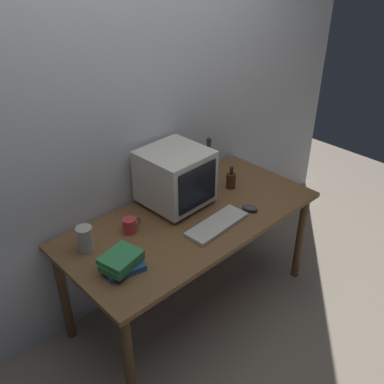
{
  "coord_description": "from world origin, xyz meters",
  "views": [
    {
      "loc": [
        -1.52,
        -1.6,
        2.25
      ],
      "look_at": [
        0.0,
        0.0,
        0.91
      ],
      "focal_mm": 40.81,
      "sensor_mm": 36.0,
      "label": 1
    }
  ],
  "objects": [
    {
      "name": "desk",
      "position": [
        0.0,
        0.0,
        0.64
      ],
      "size": [
        1.64,
        0.77,
        0.73
      ],
      "color": "brown",
      "rests_on": "ground"
    },
    {
      "name": "metal_canister",
      "position": [
        -0.64,
        0.17,
        0.8
      ],
      "size": [
        0.09,
        0.09,
        0.15
      ],
      "primitive_type": "cylinder",
      "color": "#B7B2A8",
      "rests_on": "desk"
    },
    {
      "name": "mug",
      "position": [
        -0.36,
        0.14,
        0.77
      ],
      "size": [
        0.12,
        0.08,
        0.09
      ],
      "color": "#CC383D",
      "rests_on": "desk"
    },
    {
      "name": "crt_monitor",
      "position": [
        0.03,
        0.18,
        0.92
      ],
      "size": [
        0.39,
        0.4,
        0.37
      ],
      "color": "beige",
      "rests_on": "desk"
    },
    {
      "name": "bottle_short",
      "position": [
        0.44,
        0.08,
        0.79
      ],
      "size": [
        0.06,
        0.06,
        0.16
      ],
      "color": "#472314",
      "rests_on": "desk"
    },
    {
      "name": "keyboard",
      "position": [
        0.04,
        -0.17,
        0.74
      ],
      "size": [
        0.43,
        0.17,
        0.02
      ],
      "primitive_type": "cube",
      "rotation": [
        0.0,
        0.0,
        0.06
      ],
      "color": "beige",
      "rests_on": "desk"
    },
    {
      "name": "computer_mouse",
      "position": [
        0.31,
        -0.2,
        0.74
      ],
      "size": [
        0.09,
        0.12,
        0.04
      ],
      "primitive_type": "ellipsoid",
      "rotation": [
        0.0,
        0.0,
        0.38
      ],
      "color": "#3F3F47",
      "rests_on": "desk"
    },
    {
      "name": "back_wall",
      "position": [
        0.0,
        0.45,
        1.25
      ],
      "size": [
        4.0,
        0.08,
        2.5
      ],
      "primitive_type": "cube",
      "color": "silver",
      "rests_on": "ground"
    },
    {
      "name": "bottle_tall",
      "position": [
        0.33,
        0.19,
        0.86
      ],
      "size": [
        0.08,
        0.08,
        0.36
      ],
      "color": "#1E4C23",
      "rests_on": "desk"
    },
    {
      "name": "ground_plane",
      "position": [
        0.0,
        0.0,
        0.0
      ],
      "size": [
        6.0,
        6.0,
        0.0
      ],
      "primitive_type": "plane",
      "color": "gray"
    },
    {
      "name": "book_stack",
      "position": [
        -0.59,
        -0.1,
        0.78
      ],
      "size": [
        0.24,
        0.2,
        0.1
      ],
      "color": "#28569E",
      "rests_on": "desk"
    }
  ]
}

